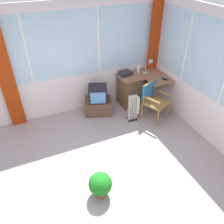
{
  "coord_description": "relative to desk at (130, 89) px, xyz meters",
  "views": [
    {
      "loc": [
        -0.94,
        -2.42,
        3.23
      ],
      "look_at": [
        0.51,
        0.88,
        0.65
      ],
      "focal_mm": 35.86,
      "sensor_mm": 36.0,
      "label": 1
    }
  ],
  "objects": [
    {
      "name": "tv_on_stand",
      "position": [
        -0.88,
        -0.06,
        -0.1
      ],
      "size": [
        0.75,
        0.63,
        0.72
      ],
      "color": "brown",
      "rests_on": "ground"
    },
    {
      "name": "tv_remote",
      "position": [
        0.66,
        -0.47,
        0.37
      ],
      "size": [
        0.11,
        0.15,
        0.02
      ],
      "primitive_type": "cube",
      "rotation": [
        0.0,
        0.0,
        0.49
      ],
      "color": "black",
      "rests_on": "desk"
    },
    {
      "name": "ground",
      "position": [
        -1.45,
        -1.89,
        -0.45
      ],
      "size": [
        5.6,
        5.42,
        0.06
      ],
      "primitive_type": "cube",
      "color": "gray"
    },
    {
      "name": "desk",
      "position": [
        0.0,
        0.0,
        0.0
      ],
      "size": [
        1.11,
        0.95,
        0.78
      ],
      "color": "#8F5A42",
      "rests_on": "ground"
    },
    {
      "name": "north_window_panel",
      "position": [
        -1.45,
        0.35,
        0.83
      ],
      "size": [
        4.6,
        0.07,
        2.51
      ],
      "color": "silver",
      "rests_on": "ground"
    },
    {
      "name": "curtain_north_left",
      "position": [
        -2.71,
        0.27,
        0.79
      ],
      "size": [
        0.3,
        0.07,
        2.41
      ],
      "primitive_type": "cube",
      "rotation": [
        0.0,
        0.0,
        -0.01
      ],
      "color": "#AC310C",
      "rests_on": "ground"
    },
    {
      "name": "paper_tray",
      "position": [
        -0.08,
        0.12,
        0.41
      ],
      "size": [
        0.34,
        0.28,
        0.09
      ],
      "primitive_type": "cube",
      "rotation": [
        0.0,
        0.0,
        0.18
      ],
      "color": "#2B2430",
      "rests_on": "desk"
    },
    {
      "name": "potted_plant",
      "position": [
        -1.67,
        -2.22,
        -0.18
      ],
      "size": [
        0.38,
        0.38,
        0.45
      ],
      "color": "#9E4F33",
      "rests_on": "ground"
    },
    {
      "name": "east_window_panel",
      "position": [
        0.88,
        -1.89,
        0.83
      ],
      "size": [
        0.07,
        4.42,
        2.51
      ],
      "color": "silver",
      "rests_on": "ground"
    },
    {
      "name": "space_heater",
      "position": [
        -0.23,
        -0.64,
        -0.09
      ],
      "size": [
        0.27,
        0.19,
        0.64
      ],
      "color": "silver",
      "rests_on": "ground"
    },
    {
      "name": "wooden_armchair",
      "position": [
        0.19,
        -0.71,
        0.15
      ],
      "size": [
        0.63,
        0.64,
        0.89
      ],
      "color": "olive",
      "rests_on": "ground"
    },
    {
      "name": "desk_lamp",
      "position": [
        0.5,
        -0.02,
        0.59
      ],
      "size": [
        0.23,
        0.2,
        0.36
      ],
      "color": "#B2B7BC",
      "rests_on": "desk"
    },
    {
      "name": "spray_bottle",
      "position": [
        0.26,
        0.1,
        0.46
      ],
      "size": [
        0.06,
        0.06,
        0.22
      ],
      "color": "white",
      "rests_on": "desk"
    },
    {
      "name": "curtain_corner",
      "position": [
        0.75,
        0.22,
        0.79
      ],
      "size": [
        0.3,
        0.07,
        2.41
      ],
      "primitive_type": "cube",
      "rotation": [
        0.0,
        0.0,
        0.01
      ],
      "color": "#AC310C",
      "rests_on": "ground"
    }
  ]
}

